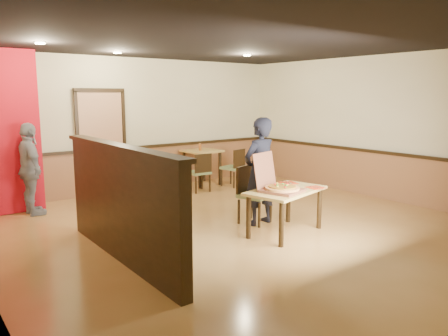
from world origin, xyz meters
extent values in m
plane|color=tan|center=(0.00, 0.00, 0.00)|extent=(7.00, 7.00, 0.00)
plane|color=black|center=(0.00, 0.00, 2.80)|extent=(7.00, 7.00, 0.00)
plane|color=beige|center=(0.00, 3.50, 1.40)|extent=(7.00, 0.00, 7.00)
plane|color=beige|center=(3.50, 0.00, 1.40)|extent=(0.00, 7.00, 7.00)
cube|color=#915F3A|center=(0.00, 3.47, 0.45)|extent=(7.00, 0.04, 0.90)
cube|color=black|center=(0.00, 3.45, 0.92)|extent=(7.00, 0.06, 0.06)
cube|color=#915F3A|center=(3.47, 0.00, 0.45)|extent=(0.04, 7.00, 0.90)
cube|color=black|center=(3.45, 0.00, 0.92)|extent=(0.06, 7.00, 0.06)
cube|color=tan|center=(-0.80, 3.46, 1.05)|extent=(0.90, 0.06, 2.10)
cube|color=black|center=(-2.00, -0.20, 0.70)|extent=(0.14, 3.00, 1.40)
cube|color=black|center=(-2.00, -0.20, 1.42)|extent=(0.20, 3.10, 0.05)
cylinder|color=beige|center=(-2.30, 1.80, 2.78)|extent=(0.14, 0.14, 0.02)
cylinder|color=beige|center=(-0.80, 2.50, 2.78)|extent=(0.14, 0.14, 0.02)
cylinder|color=beige|center=(1.40, 1.50, 2.78)|extent=(0.14, 0.14, 0.02)
cube|color=#D8B45A|center=(0.36, -0.65, 0.65)|extent=(1.37, 0.98, 0.04)
cylinder|color=black|center=(-0.10, -1.05, 0.31)|extent=(0.07, 0.07, 0.63)
cylinder|color=black|center=(-0.23, -0.51, 0.31)|extent=(0.07, 0.07, 0.63)
cylinder|color=black|center=(0.95, -0.79, 0.31)|extent=(0.07, 0.07, 0.63)
cylinder|color=black|center=(0.83, -0.26, 0.31)|extent=(0.07, 0.07, 0.63)
cube|color=olive|center=(0.36, 0.02, 0.45)|extent=(0.57, 0.57, 0.06)
cube|color=black|center=(0.29, 0.22, 0.69)|extent=(0.42, 0.18, 0.43)
cylinder|color=black|center=(0.24, -0.22, 0.20)|extent=(0.04, 0.04, 0.39)
cylinder|color=black|center=(0.12, 0.14, 0.20)|extent=(0.04, 0.04, 0.39)
cylinder|color=black|center=(0.59, -0.09, 0.20)|extent=(0.04, 0.04, 0.39)
cylinder|color=black|center=(0.47, 0.26, 0.20)|extent=(0.04, 0.04, 0.39)
cube|color=olive|center=(0.93, 2.50, 0.41)|extent=(0.44, 0.44, 0.05)
cube|color=black|center=(0.92, 2.31, 0.63)|extent=(0.39, 0.06, 0.39)
cylinder|color=black|center=(1.11, 2.66, 0.18)|extent=(0.04, 0.04, 0.35)
cylinder|color=black|center=(1.09, 2.32, 0.18)|extent=(0.04, 0.04, 0.35)
cylinder|color=black|center=(0.78, 2.68, 0.18)|extent=(0.04, 0.04, 0.35)
cylinder|color=black|center=(0.75, 2.34, 0.18)|extent=(0.04, 0.04, 0.35)
cube|color=olive|center=(1.83, 2.50, 0.42)|extent=(0.51, 0.51, 0.05)
cube|color=black|center=(1.88, 2.32, 0.65)|extent=(0.40, 0.14, 0.40)
cylinder|color=black|center=(1.95, 2.71, 0.18)|extent=(0.04, 0.04, 0.36)
cylinder|color=black|center=(2.04, 2.38, 0.18)|extent=(0.04, 0.04, 0.36)
cylinder|color=black|center=(1.62, 2.62, 0.18)|extent=(0.04, 0.04, 0.36)
cylinder|color=black|center=(1.71, 2.29, 0.18)|extent=(0.04, 0.04, 0.36)
cube|color=#D8B45A|center=(1.38, 3.05, 0.78)|extent=(0.80, 0.80, 0.04)
cylinder|color=black|center=(1.11, 2.74, 0.38)|extent=(0.07, 0.07, 0.76)
cylinder|color=black|center=(1.07, 3.32, 0.38)|extent=(0.07, 0.07, 0.76)
cylinder|color=black|center=(1.69, 2.78, 0.38)|extent=(0.07, 0.07, 0.76)
cylinder|color=black|center=(1.65, 3.36, 0.38)|extent=(0.07, 0.07, 0.76)
imported|color=black|center=(0.38, -0.06, 0.85)|extent=(0.66, 0.47, 1.69)
imported|color=gray|center=(-2.37, 2.66, 0.79)|extent=(0.42, 0.94, 1.58)
cube|color=brown|center=(0.20, -0.74, 0.68)|extent=(0.63, 0.63, 0.04)
cube|color=brown|center=(0.12, -0.46, 0.95)|extent=(0.52, 0.23, 0.50)
cylinder|color=#F8AF5A|center=(0.20, -0.74, 0.72)|extent=(0.55, 0.55, 0.03)
cube|color=red|center=(0.80, -0.84, 0.67)|extent=(0.25, 0.25, 0.01)
cylinder|color=white|center=(0.77, -0.84, 0.67)|extent=(0.03, 0.20, 0.01)
cube|color=white|center=(0.83, -0.84, 0.67)|extent=(0.04, 0.21, 0.00)
cube|color=red|center=(0.72, -0.34, 0.67)|extent=(0.30, 0.30, 0.01)
cylinder|color=white|center=(0.69, -0.34, 0.67)|extent=(0.06, 0.21, 0.01)
cube|color=white|center=(0.75, -0.34, 0.67)|extent=(0.07, 0.22, 0.00)
cylinder|color=#904B1A|center=(1.31, 3.01, 0.88)|extent=(0.06, 0.06, 0.16)
camera|label=1|loc=(-4.10, -5.10, 2.03)|focal=35.00mm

